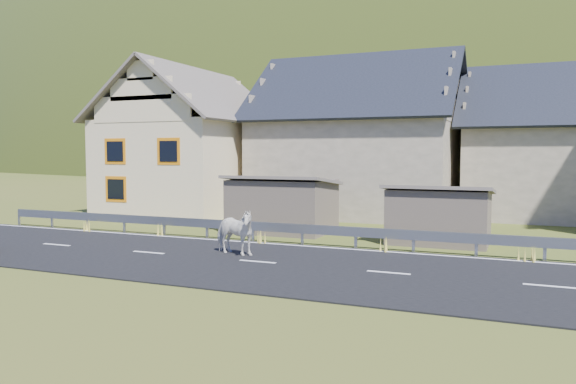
% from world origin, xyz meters
% --- Properties ---
extents(ground, '(160.00, 160.00, 0.00)m').
position_xyz_m(ground, '(0.00, 0.00, 0.00)').
color(ground, '#3A4F18').
rests_on(ground, ground).
extents(road, '(60.00, 7.00, 0.04)m').
position_xyz_m(road, '(0.00, 0.00, 0.02)').
color(road, black).
rests_on(road, ground).
extents(lane_markings, '(60.00, 6.60, 0.01)m').
position_xyz_m(lane_markings, '(0.00, 0.00, 0.04)').
color(lane_markings, silver).
rests_on(lane_markings, road).
extents(guardrail, '(28.10, 0.09, 0.75)m').
position_xyz_m(guardrail, '(-0.00, 3.68, 0.56)').
color(guardrail, '#93969B').
rests_on(guardrail, ground).
extents(shed_left, '(4.30, 3.30, 2.40)m').
position_xyz_m(shed_left, '(-2.00, 6.50, 1.10)').
color(shed_left, '#6D5E51').
rests_on(shed_left, ground).
extents(shed_right, '(3.80, 2.90, 2.20)m').
position_xyz_m(shed_right, '(4.50, 6.00, 1.00)').
color(shed_right, '#6D5E51').
rests_on(shed_right, ground).
extents(house_cream, '(7.80, 9.80, 8.30)m').
position_xyz_m(house_cream, '(-10.00, 12.00, 4.36)').
color(house_cream, beige).
rests_on(house_cream, ground).
extents(house_stone_a, '(10.80, 9.80, 8.90)m').
position_xyz_m(house_stone_a, '(-1.00, 15.00, 4.63)').
color(house_stone_a, tan).
rests_on(house_stone_a, ground).
extents(house_stone_b, '(9.80, 8.80, 8.10)m').
position_xyz_m(house_stone_b, '(9.00, 17.00, 4.24)').
color(house_stone_b, tan).
rests_on(house_stone_b, ground).
extents(mountain, '(440.00, 280.00, 260.00)m').
position_xyz_m(mountain, '(5.00, 180.00, -20.00)').
color(mountain, '#293812').
rests_on(mountain, ground).
extents(conifer_patch, '(76.00, 50.00, 28.00)m').
position_xyz_m(conifer_patch, '(-55.00, 110.00, 6.00)').
color(conifer_patch, black).
rests_on(conifer_patch, ground).
extents(horse, '(1.23, 1.92, 1.50)m').
position_xyz_m(horse, '(-1.24, 0.78, 0.79)').
color(horse, white).
rests_on(horse, road).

